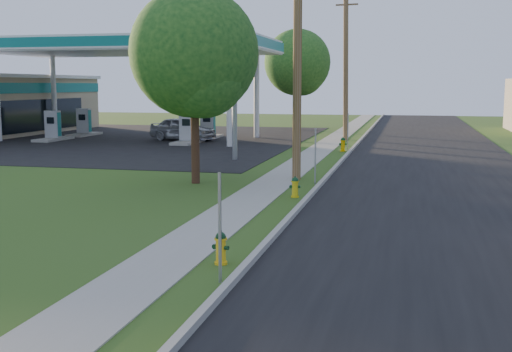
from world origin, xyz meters
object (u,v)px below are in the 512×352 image
Objects in this scene: utility_pole_far at (346,64)px; fuel_pump_se at (208,127)px; utility_pole_mid at (298,45)px; hydrant_near at (221,248)px; fuel_pump_sw at (84,125)px; hydrant_mid at (295,187)px; car_silver at (183,129)px; fuel_pump_ne at (188,132)px; price_pylon at (234,43)px; hydrant_far at (343,144)px; tree_lot at (298,65)px; fuel_pump_nw at (53,129)px; tree_verge at (196,58)px.

fuel_pump_se is (-8.90, -1.00, -4.08)m from utility_pole_far.
utility_pole_mid is 14.31× the size of hydrant_near.
fuel_pump_sw is 1.00× the size of fuel_pump_se.
fuel_pump_sw is at bearing -176.80° from utility_pole_far.
car_silver reaches higher than hydrant_mid.
car_silver is (-0.98, 1.87, 0.03)m from fuel_pump_ne.
fuel_pump_se is (-8.90, 17.00, -4.23)m from utility_pole_mid.
hydrant_near is (0.52, -29.66, -4.47)m from utility_pole_far.
utility_pole_far is 13.11m from price_pylon.
hydrant_mid is at bearing -60.48° from fuel_pump_ne.
car_silver is at bearing 122.56° from price_pylon.
hydrant_far is at bearing -84.94° from utility_pole_far.
price_pylon reaches higher than fuel_pump_ne.
hydrant_far is at bearing -14.06° from fuel_pump_ne.
hydrant_far is at bearing 86.46° from utility_pole_mid.
fuel_pump_nw is at bearing -134.89° from tree_lot.
tree_verge reaches higher than car_silver.
fuel_pump_ne is 26.40m from hydrant_near.
fuel_pump_sw is at bearing 131.66° from hydrant_mid.
fuel_pump_sw and fuel_pump_se have the same top height.
utility_pole_far is at bearing 72.67° from price_pylon.
utility_pole_far is (0.00, 18.00, -0.15)m from utility_pole_mid.
fuel_pump_nw is 0.47× the size of price_pylon.
fuel_pump_ne is at bearing 124.40° from utility_pole_mid.
hydrant_near is (9.42, -28.66, -0.39)m from fuel_pump_se.
tree_verge is at bearing 152.71° from hydrant_mid.
utility_pole_mid is 22.52m from fuel_pump_nw.
utility_pole_mid is 6.03m from hydrant_mid.
fuel_pump_ne reaches higher than hydrant_near.
fuel_pump_sw is 24.11m from tree_verge.
hydrant_far is at bearing -19.01° from fuel_pump_sw.
hydrant_mid is at bearing -132.08° from car_silver.
price_pylon reaches higher than hydrant_mid.
tree_verge is at bearing -73.37° from fuel_pump_se.
fuel_pump_nw is 1.00× the size of fuel_pump_se.
car_silver is (8.02, -2.13, 0.03)m from fuel_pump_sw.
fuel_pump_ne is at bearing 110.78° from tree_verge.
fuel_pump_nw is 9.00m from fuel_pump_ne.
tree_lot is at bearing 45.11° from fuel_pump_nw.
price_pylon is at bearing 125.34° from utility_pole_mid.
hydrant_near is at bearing -75.55° from price_pylon.
tree_lot is (4.41, 9.46, 4.32)m from fuel_pump_se.
car_silver is at bearing -114.82° from fuel_pump_se.
fuel_pump_ne is 0.73× the size of car_silver.
hydrant_far is at bearing 48.27° from price_pylon.
price_pylon is 1.55× the size of car_silver.
utility_pole_mid is 3.06× the size of fuel_pump_ne.
tree_lot reaches higher than fuel_pump_ne.
fuel_pump_sw is at bearing 93.71° from car_silver.
tree_lot is at bearing 99.64° from utility_pole_mid.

